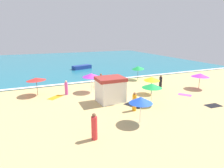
{
  "coord_description": "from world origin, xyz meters",
  "views": [
    {
      "loc": [
        -7.3,
        -18.71,
        6.64
      ],
      "look_at": [
        1.23,
        1.29,
        0.8
      ],
      "focal_mm": 29.98,
      "sensor_mm": 36.0,
      "label": 1
    }
  ],
  "objects_px": {
    "beach_umbrella_6": "(200,75)",
    "beachgoer_2": "(66,88)",
    "beach_umbrella_4": "(36,79)",
    "small_boat_0": "(82,67)",
    "lifeguard_cabana": "(110,89)",
    "beachgoer_0": "(101,80)",
    "beachgoer_5": "(161,82)",
    "beach_umbrella_1": "(141,100)",
    "beach_umbrella_3": "(91,75)",
    "beach_umbrella_2": "(152,79)",
    "beachgoer_6": "(94,127)",
    "beach_umbrella_7": "(138,68)",
    "beach_umbrella_5": "(152,86)",
    "beachgoer_4": "(123,81)",
    "beachgoer_3": "(134,102)"
  },
  "relations": [
    {
      "from": "beach_umbrella_6",
      "to": "beachgoer_2",
      "type": "distance_m",
      "value": 16.28
    },
    {
      "from": "beach_umbrella_4",
      "to": "small_boat_0",
      "type": "xyz_separation_m",
      "value": [
        8.49,
        13.5,
        -1.39
      ]
    },
    {
      "from": "beachgoer_2",
      "to": "lifeguard_cabana",
      "type": "bearing_deg",
      "value": -46.74
    },
    {
      "from": "beachgoer_0",
      "to": "beachgoer_5",
      "type": "height_order",
      "value": "beachgoer_0"
    },
    {
      "from": "beach_umbrella_1",
      "to": "beach_umbrella_3",
      "type": "distance_m",
      "value": 9.18
    },
    {
      "from": "lifeguard_cabana",
      "to": "beach_umbrella_2",
      "type": "xyz_separation_m",
      "value": [
        5.32,
        0.58,
        0.46
      ]
    },
    {
      "from": "beach_umbrella_3",
      "to": "beachgoer_6",
      "type": "distance_m",
      "value": 10.46
    },
    {
      "from": "beach_umbrella_1",
      "to": "beach_umbrella_6",
      "type": "xyz_separation_m",
      "value": [
        11.75,
        5.2,
        -0.14
      ]
    },
    {
      "from": "beach_umbrella_7",
      "to": "beach_umbrella_5",
      "type": "bearing_deg",
      "value": -113.17
    },
    {
      "from": "small_boat_0",
      "to": "beach_umbrella_5",
      "type": "bearing_deg",
      "value": -85.43
    },
    {
      "from": "beach_umbrella_6",
      "to": "beachgoer_5",
      "type": "distance_m",
      "value": 4.93
    },
    {
      "from": "lifeguard_cabana",
      "to": "beach_umbrella_1",
      "type": "height_order",
      "value": "lifeguard_cabana"
    },
    {
      "from": "beachgoer_0",
      "to": "beach_umbrella_1",
      "type": "bearing_deg",
      "value": -94.04
    },
    {
      "from": "beach_umbrella_7",
      "to": "beachgoer_0",
      "type": "relative_size",
      "value": 1.44
    },
    {
      "from": "beach_umbrella_4",
      "to": "beachgoer_4",
      "type": "bearing_deg",
      "value": 4.3
    },
    {
      "from": "beach_umbrella_7",
      "to": "beach_umbrella_4",
      "type": "bearing_deg",
      "value": -172.18
    },
    {
      "from": "beach_umbrella_2",
      "to": "beach_umbrella_1",
      "type": "bearing_deg",
      "value": -130.9
    },
    {
      "from": "beach_umbrella_1",
      "to": "beach_umbrella_2",
      "type": "relative_size",
      "value": 0.89
    },
    {
      "from": "beachgoer_0",
      "to": "small_boat_0",
      "type": "distance_m",
      "value": 12.85
    },
    {
      "from": "beach_umbrella_2",
      "to": "beach_umbrella_7",
      "type": "height_order",
      "value": "beach_umbrella_7"
    },
    {
      "from": "beach_umbrella_1",
      "to": "beach_umbrella_2",
      "type": "xyz_separation_m",
      "value": [
        5.03,
        5.81,
        -0.11
      ]
    },
    {
      "from": "beach_umbrella_7",
      "to": "beach_umbrella_6",
      "type": "bearing_deg",
      "value": -56.34
    },
    {
      "from": "beach_umbrella_2",
      "to": "beach_umbrella_5",
      "type": "bearing_deg",
      "value": -124.67
    },
    {
      "from": "beach_umbrella_4",
      "to": "beachgoer_6",
      "type": "relative_size",
      "value": 1.63
    },
    {
      "from": "beachgoer_6",
      "to": "beach_umbrella_5",
      "type": "bearing_deg",
      "value": 29.05
    },
    {
      "from": "beach_umbrella_5",
      "to": "beachgoer_6",
      "type": "relative_size",
      "value": 1.49
    },
    {
      "from": "beachgoer_0",
      "to": "beachgoer_2",
      "type": "relative_size",
      "value": 1.03
    },
    {
      "from": "lifeguard_cabana",
      "to": "small_boat_0",
      "type": "xyz_separation_m",
      "value": [
        1.75,
        18.57,
        -0.84
      ]
    },
    {
      "from": "beach_umbrella_6",
      "to": "beachgoer_3",
      "type": "relative_size",
      "value": 1.77
    },
    {
      "from": "beach_umbrella_5",
      "to": "beachgoer_2",
      "type": "relative_size",
      "value": 1.65
    },
    {
      "from": "beach_umbrella_4",
      "to": "small_boat_0",
      "type": "relative_size",
      "value": 0.76
    },
    {
      "from": "beach_umbrella_2",
      "to": "beachgoer_0",
      "type": "distance_m",
      "value": 6.76
    },
    {
      "from": "beach_umbrella_4",
      "to": "beach_umbrella_6",
      "type": "xyz_separation_m",
      "value": [
        18.77,
        -5.11,
        -0.13
      ]
    },
    {
      "from": "beach_umbrella_5",
      "to": "beachgoer_0",
      "type": "height_order",
      "value": "beach_umbrella_5"
    },
    {
      "from": "beach_umbrella_3",
      "to": "beachgoer_3",
      "type": "relative_size",
      "value": 1.33
    },
    {
      "from": "beach_umbrella_2",
      "to": "beach_umbrella_7",
      "type": "relative_size",
      "value": 1.0
    },
    {
      "from": "beach_umbrella_2",
      "to": "beach_umbrella_6",
      "type": "bearing_deg",
      "value": -5.24
    },
    {
      "from": "beach_umbrella_4",
      "to": "beach_umbrella_1",
      "type": "bearing_deg",
      "value": -55.73
    },
    {
      "from": "beach_umbrella_4",
      "to": "beachgoer_6",
      "type": "height_order",
      "value": "beach_umbrella_4"
    },
    {
      "from": "beach_umbrella_7",
      "to": "small_boat_0",
      "type": "height_order",
      "value": "beach_umbrella_7"
    },
    {
      "from": "beachgoer_0",
      "to": "beachgoer_4",
      "type": "height_order",
      "value": "beachgoer_0"
    },
    {
      "from": "beach_umbrella_7",
      "to": "beachgoer_4",
      "type": "xyz_separation_m",
      "value": [
        -3.05,
        -1.1,
        -1.5
      ]
    },
    {
      "from": "beach_umbrella_3",
      "to": "beachgoer_6",
      "type": "bearing_deg",
      "value": -105.97
    },
    {
      "from": "beach_umbrella_1",
      "to": "beach_umbrella_5",
      "type": "bearing_deg",
      "value": 44.32
    },
    {
      "from": "beach_umbrella_4",
      "to": "beachgoer_0",
      "type": "distance_m",
      "value": 7.89
    },
    {
      "from": "beachgoer_0",
      "to": "small_boat_0",
      "type": "height_order",
      "value": "beachgoer_0"
    },
    {
      "from": "lifeguard_cabana",
      "to": "beachgoer_5",
      "type": "bearing_deg",
      "value": 13.87
    },
    {
      "from": "beach_umbrella_5",
      "to": "small_boat_0",
      "type": "bearing_deg",
      "value": 94.57
    },
    {
      "from": "beach_umbrella_3",
      "to": "beachgoer_6",
      "type": "height_order",
      "value": "beach_umbrella_3"
    },
    {
      "from": "small_boat_0",
      "to": "beach_umbrella_1",
      "type": "bearing_deg",
      "value": -93.52
    }
  ]
}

